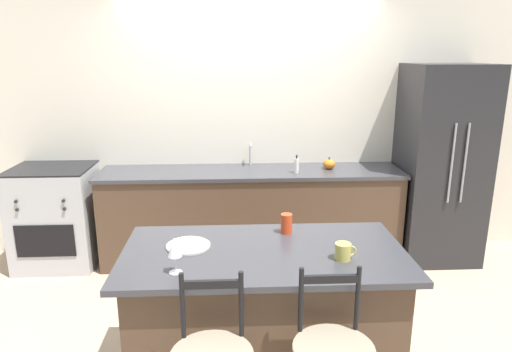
# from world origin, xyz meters

# --- Properties ---
(ground_plane) EXTENTS (18.00, 18.00, 0.00)m
(ground_plane) POSITION_xyz_m (0.00, 0.00, 0.00)
(ground_plane) COLOR tan
(wall_back) EXTENTS (6.00, 0.07, 2.70)m
(wall_back) POSITION_xyz_m (0.00, 0.66, 1.35)
(wall_back) COLOR beige
(wall_back) RESTS_ON ground_plane
(back_counter) EXTENTS (2.90, 0.64, 0.92)m
(back_counter) POSITION_xyz_m (0.00, 0.36, 0.46)
(back_counter) COLOR #4C3828
(back_counter) RESTS_ON ground_plane
(sink_faucet) EXTENTS (0.02, 0.13, 0.22)m
(sink_faucet) POSITION_xyz_m (0.00, 0.55, 1.06)
(sink_faucet) COLOR #ADAFB5
(sink_faucet) RESTS_ON back_counter
(kitchen_island) EXTENTS (1.64, 0.84, 0.91)m
(kitchen_island) POSITION_xyz_m (0.00, -1.48, 0.46)
(kitchen_island) COLOR #4C3828
(kitchen_island) RESTS_ON ground_plane
(refrigerator) EXTENTS (0.75, 0.69, 1.92)m
(refrigerator) POSITION_xyz_m (1.84, 0.31, 0.96)
(refrigerator) COLOR #232326
(refrigerator) RESTS_ON ground_plane
(oven_range) EXTENTS (0.73, 0.64, 0.97)m
(oven_range) POSITION_xyz_m (-1.88, 0.33, 0.49)
(oven_range) COLOR #ADAFB5
(oven_range) RESTS_ON ground_plane
(dinner_plate) EXTENTS (0.26, 0.26, 0.02)m
(dinner_plate) POSITION_xyz_m (-0.44, -1.39, 0.92)
(dinner_plate) COLOR beige
(dinner_plate) RESTS_ON kitchen_island
(wine_glass) EXTENTS (0.07, 0.07, 0.20)m
(wine_glass) POSITION_xyz_m (-0.48, -1.72, 1.05)
(wine_glass) COLOR white
(wine_glass) RESTS_ON kitchen_island
(coffee_mug) EXTENTS (0.12, 0.09, 0.09)m
(coffee_mug) POSITION_xyz_m (0.43, -1.61, 0.95)
(coffee_mug) COLOR #C1B251
(coffee_mug) RESTS_ON kitchen_island
(tumbler_cup) EXTENTS (0.07, 0.07, 0.13)m
(tumbler_cup) POSITION_xyz_m (0.16, -1.21, 0.97)
(tumbler_cup) COLOR red
(tumbler_cup) RESTS_ON kitchen_island
(pumpkin_decoration) EXTENTS (0.12, 0.12, 0.12)m
(pumpkin_decoration) POSITION_xyz_m (0.76, 0.36, 0.97)
(pumpkin_decoration) COLOR orange
(pumpkin_decoration) RESTS_ON back_counter
(soap_bottle) EXTENTS (0.04, 0.04, 0.17)m
(soap_bottle) POSITION_xyz_m (0.42, 0.22, 0.99)
(soap_bottle) COLOR silver
(soap_bottle) RESTS_ON back_counter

